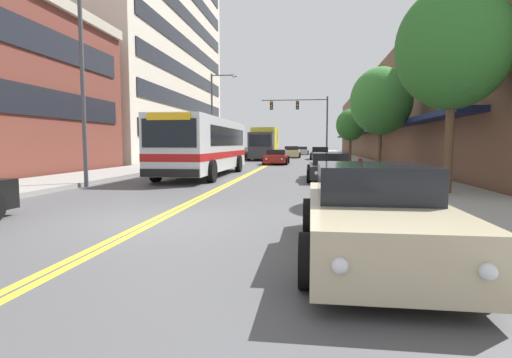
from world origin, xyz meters
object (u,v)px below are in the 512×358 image
at_px(car_dark_grey_parked_right_mid, 320,154).
at_px(street_lamp_left_near, 90,62).
at_px(car_white_parked_left_mid, 213,158).
at_px(traffic_signal_mast, 305,114).
at_px(city_bus, 205,144).
at_px(street_tree_right_near, 453,48).
at_px(car_silver_moving_lead, 302,151).
at_px(box_truck, 264,143).
at_px(car_beige_parked_right_foreground, 372,214).
at_px(street_tree_right_far, 351,125).
at_px(street_lamp_left_far, 216,110).
at_px(car_champagne_moving_second, 292,152).
at_px(car_red_moving_third, 277,157).
at_px(street_tree_right_mid, 381,101).
at_px(car_slate_blue_parked_left_near, 238,154).
at_px(car_charcoal_parked_right_far, 330,168).
at_px(fire_hydrant, 360,166).

distance_m(car_dark_grey_parked_right_mid, street_lamp_left_near, 31.05).
bearing_deg(car_white_parked_left_mid, traffic_signal_mast, 64.77).
height_order(city_bus, traffic_signal_mast, traffic_signal_mast).
bearing_deg(street_tree_right_near, car_silver_moving_lead, 96.42).
height_order(car_dark_grey_parked_right_mid, box_truck, box_truck).
bearing_deg(box_truck, traffic_signal_mast, 43.11).
bearing_deg(box_truck, car_beige_parked_right_foreground, -80.81).
xyz_separation_m(street_tree_right_near, street_tree_right_far, (-0.93, 21.46, -1.34)).
bearing_deg(street_lamp_left_far, car_dark_grey_parked_right_mid, 43.79).
xyz_separation_m(car_champagne_moving_second, street_lamp_left_far, (-6.10, -13.78, 4.02)).
bearing_deg(car_champagne_moving_second, street_lamp_left_near, -100.13).
height_order(car_dark_grey_parked_right_mid, car_champagne_moving_second, car_champagne_moving_second).
bearing_deg(traffic_signal_mast, car_white_parked_left_mid, -115.23).
xyz_separation_m(car_champagne_moving_second, street_lamp_left_near, (-6.09, -34.09, 4.16)).
xyz_separation_m(street_lamp_left_near, street_lamp_left_far, (-0.01, 20.32, -0.14)).
height_order(city_bus, car_red_moving_third, city_bus).
xyz_separation_m(street_tree_right_near, street_tree_right_mid, (-0.47, 9.64, -0.59)).
distance_m(street_lamp_left_near, street_tree_right_far, 23.26).
relative_size(car_slate_blue_parked_left_near, car_silver_moving_lead, 0.96).
distance_m(traffic_signal_mast, street_tree_right_far, 11.94).
distance_m(city_bus, street_lamp_left_near, 7.48).
relative_size(city_bus, street_tree_right_mid, 1.91).
relative_size(box_truck, traffic_signal_mast, 0.93).
distance_m(car_charcoal_parked_right_far, street_lamp_left_far, 18.90).
distance_m(traffic_signal_mast, street_tree_right_mid, 23.38).
bearing_deg(street_tree_right_near, car_dark_grey_parked_right_mid, 96.00).
bearing_deg(car_silver_moving_lead, car_slate_blue_parked_left_near, -107.36).
bearing_deg(traffic_signal_mast, fire_hydrant, -82.46).
xyz_separation_m(car_beige_parked_right_foreground, car_dark_grey_parked_right_mid, (0.10, 37.67, -0.02)).
relative_size(car_champagne_moving_second, fire_hydrant, 6.32).
xyz_separation_m(car_champagne_moving_second, box_truck, (-2.59, -6.81, 1.06)).
bearing_deg(car_beige_parked_right_foreground, street_tree_right_far, 85.18).
bearing_deg(street_lamp_left_far, car_white_parked_left_mid, -80.38).
bearing_deg(car_white_parked_left_mid, car_silver_moving_lead, 78.51).
bearing_deg(street_tree_right_mid, street_lamp_left_near, -145.77).
bearing_deg(street_tree_right_far, street_tree_right_mid, -87.76).
bearing_deg(traffic_signal_mast, street_tree_right_near, -81.38).
xyz_separation_m(traffic_signal_mast, street_lamp_left_far, (-7.66, -10.86, -0.33)).
height_order(car_beige_parked_right_foreground, street_lamp_left_far, street_lamp_left_far).
relative_size(car_slate_blue_parked_left_near, street_lamp_left_near, 0.55).
xyz_separation_m(car_slate_blue_parked_left_near, street_tree_right_near, (11.90, -28.82, 4.00)).
bearing_deg(car_dark_grey_parked_right_mid, city_bus, -105.88).
relative_size(car_slate_blue_parked_left_near, car_beige_parked_right_foreground, 0.90).
height_order(car_white_parked_left_mid, car_silver_moving_lead, car_white_parked_left_mid).
bearing_deg(car_white_parked_left_mid, box_truck, 75.47).
bearing_deg(street_lamp_left_near, car_beige_parked_right_foreground, -42.10).
distance_m(car_slate_blue_parked_left_near, car_white_parked_left_mid, 11.09).
xyz_separation_m(car_charcoal_parked_right_far, street_tree_right_far, (2.43, 15.72, 2.67)).
distance_m(city_bus, car_charcoal_parked_right_far, 6.79).
height_order(car_silver_moving_lead, fire_hydrant, car_silver_moving_lead).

